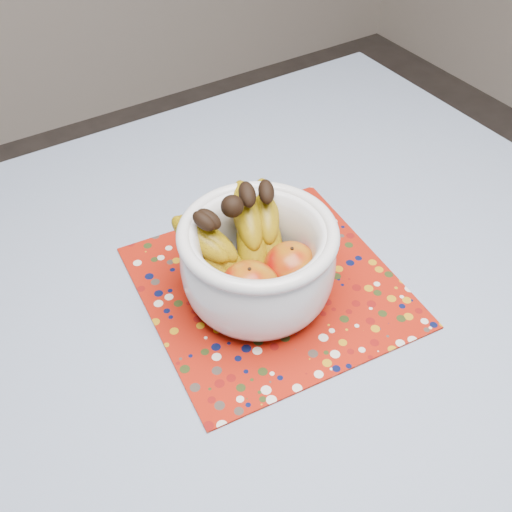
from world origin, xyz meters
name	(u,v)px	position (x,y,z in m)	size (l,w,h in m)	color
table	(292,373)	(0.00, 0.00, 0.67)	(1.20, 1.20, 0.75)	brown
tablecloth	(295,340)	(0.00, 0.00, 0.76)	(1.32, 1.32, 0.01)	slate
placemat	(270,286)	(0.02, 0.10, 0.76)	(0.37, 0.37, 0.00)	#931408
fruit_bowl	(250,253)	(-0.01, 0.11, 0.84)	(0.25, 0.24, 0.17)	silver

